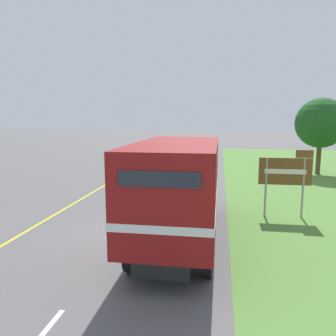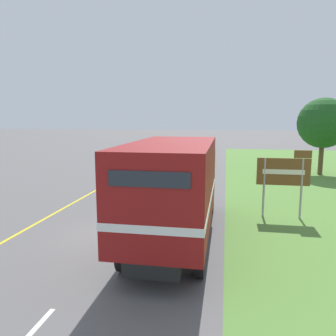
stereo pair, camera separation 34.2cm
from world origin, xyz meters
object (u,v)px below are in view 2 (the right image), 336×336
at_px(horse_trailer_truck, 175,185).
at_px(highway_sign, 284,174).
at_px(roadside_tree_mid, 323,123).
at_px(lead_car_white, 158,155).

xyz_separation_m(horse_trailer_truck, highway_sign, (4.05, 3.35, -0.07)).
bearing_deg(roadside_tree_mid, lead_car_white, 173.20).
bearing_deg(highway_sign, roadside_tree_mid, 68.67).
bearing_deg(lead_car_white, horse_trailer_truck, -76.33).
height_order(horse_trailer_truck, highway_sign, horse_trailer_truck).
xyz_separation_m(lead_car_white, highway_sign, (8.03, -13.02, 0.84)).
distance_m(horse_trailer_truck, highway_sign, 5.26).
distance_m(lead_car_white, roadside_tree_mid, 12.92).
bearing_deg(lead_car_white, roadside_tree_mid, -6.80).
height_order(horse_trailer_truck, lead_car_white, horse_trailer_truck).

